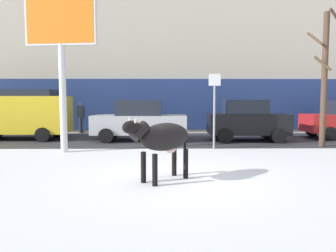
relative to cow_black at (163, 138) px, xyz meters
The scene contains 11 objects.
ground_plane 1.02m from the cow_black, 22.56° to the left, with size 120.00×120.00×0.00m, color white.
road_strip 7.69m from the cow_black, 88.22° to the left, with size 60.00×5.60×0.01m, color #333338.
building_facade 14.65m from the cow_black, 89.00° to the left, with size 44.00×6.10×13.00m.
cow_black is the anchor object (origin of this frame).
billboard 6.34m from the cow_black, 130.82° to the left, with size 2.53×0.50×5.56m.
car_yellow_van 10.32m from the cow_black, 130.98° to the left, with size 4.63×2.18×2.32m.
car_silver_sedan 7.34m from the cow_black, 98.45° to the left, with size 4.23×2.03×1.84m.
car_black_hatchback 8.05m from the cow_black, 62.07° to the left, with size 3.53×1.97×1.86m.
pedestrian_near_billboard 11.54m from the cow_black, 113.49° to the left, with size 0.36×0.24×1.73m.
bare_tree_left_lot 8.40m from the cow_black, 39.92° to the left, with size 1.27×1.10×5.24m.
street_sign 5.12m from the cow_black, 67.86° to the left, with size 0.44×0.08×2.82m.
Camera 1 is at (-0.21, -7.36, 1.88)m, focal length 34.27 mm.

